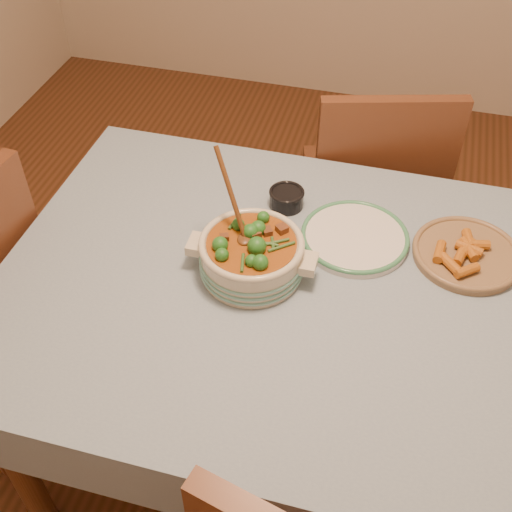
{
  "coord_description": "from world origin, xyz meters",
  "views": [
    {
      "loc": [
        0.09,
        -1.06,
        1.91
      ],
      "look_at": [
        -0.19,
        -0.01,
        0.84
      ],
      "focal_mm": 45.0,
      "sensor_mm": 36.0,
      "label": 1
    }
  ],
  "objects": [
    {
      "name": "white_plate",
      "position": [
        0.02,
        0.2,
        0.77
      ],
      "size": [
        0.31,
        0.31,
        0.03
      ],
      "rotation": [
        0.0,
        0.0,
        -0.1
      ],
      "color": "silver",
      "rests_on": "dining_table"
    },
    {
      "name": "stew_casserole",
      "position": [
        -0.21,
        0.02,
        0.82
      ],
      "size": [
        0.32,
        0.26,
        0.31
      ],
      "rotation": [
        0.0,
        0.0,
        0.02
      ],
      "color": "beige",
      "rests_on": "dining_table"
    },
    {
      "name": "dining_table",
      "position": [
        0.0,
        0.0,
        0.66
      ],
      "size": [
        1.68,
        1.08,
        0.76
      ],
      "color": "brown",
      "rests_on": "floor"
    },
    {
      "name": "chair_far",
      "position": [
        0.02,
        0.74,
        0.53
      ],
      "size": [
        0.54,
        0.54,
        0.94
      ],
      "rotation": [
        0.0,
        0.0,
        3.42
      ],
      "color": "brown",
      "rests_on": "floor"
    },
    {
      "name": "floor",
      "position": [
        0.0,
        0.0,
        0.0
      ],
      "size": [
        4.5,
        4.5,
        0.0
      ],
      "primitive_type": "plane",
      "color": "#452813",
      "rests_on": "ground"
    },
    {
      "name": "fried_plate",
      "position": [
        0.3,
        0.21,
        0.77
      ],
      "size": [
        0.29,
        0.29,
        0.05
      ],
      "rotation": [
        0.0,
        0.0,
        0.09
      ],
      "color": "brown",
      "rests_on": "dining_table"
    },
    {
      "name": "condiment_bowl",
      "position": [
        -0.19,
        0.3,
        0.79
      ],
      "size": [
        0.12,
        0.12,
        0.05
      ],
      "rotation": [
        0.0,
        0.0,
        -0.34
      ],
      "color": "black",
      "rests_on": "dining_table"
    }
  ]
}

